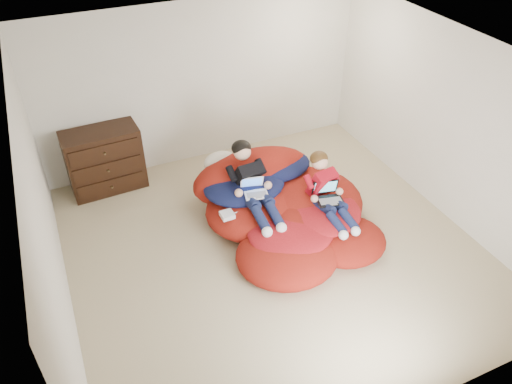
# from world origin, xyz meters

# --- Properties ---
(room_shell) EXTENTS (5.10, 5.10, 2.77)m
(room_shell) POSITION_xyz_m (0.00, 0.00, 0.22)
(room_shell) COLOR tan
(room_shell) RESTS_ON ground
(dresser) EXTENTS (1.08, 0.62, 0.95)m
(dresser) POSITION_xyz_m (-1.66, 2.22, 0.48)
(dresser) COLOR black
(dresser) RESTS_ON ground
(beanbag_pile) EXTENTS (2.22, 2.36, 0.87)m
(beanbag_pile) POSITION_xyz_m (0.35, 0.41, 0.26)
(beanbag_pile) COLOR maroon
(beanbag_pile) RESTS_ON ground
(cream_pillow) EXTENTS (0.47, 0.30, 0.30)m
(cream_pillow) POSITION_xyz_m (-0.21, 1.29, 0.62)
(cream_pillow) COLOR beige
(cream_pillow) RESTS_ON beanbag_pile
(older_boy) EXTENTS (0.37, 1.21, 0.77)m
(older_boy) POSITION_xyz_m (-0.04, 0.60, 0.70)
(older_boy) COLOR black
(older_boy) RESTS_ON beanbag_pile
(younger_boy) EXTENTS (0.37, 1.02, 0.75)m
(younger_boy) POSITION_xyz_m (0.81, 0.12, 0.64)
(younger_boy) COLOR red
(younger_boy) RESTS_ON beanbag_pile
(laptop_white) EXTENTS (0.34, 0.35, 0.21)m
(laptop_white) POSITION_xyz_m (-0.04, 0.50, 0.63)
(laptop_white) COLOR white
(laptop_white) RESTS_ON older_boy
(laptop_black) EXTENTS (0.38, 0.37, 0.25)m
(laptop_black) POSITION_xyz_m (0.81, 0.08, 0.57)
(laptop_black) COLOR black
(laptop_black) RESTS_ON younger_boy
(power_adapter) EXTENTS (0.17, 0.17, 0.06)m
(power_adapter) POSITION_xyz_m (-0.47, 0.39, 0.42)
(power_adapter) COLOR white
(power_adapter) RESTS_ON beanbag_pile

